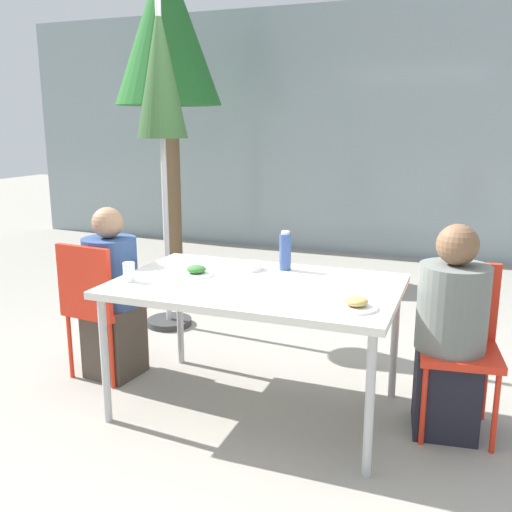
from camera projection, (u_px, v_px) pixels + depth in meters
ground_plane at (256, 408)px, 3.29m from camera, size 24.00×24.00×0.00m
building_facade at (383, 132)px, 6.89m from camera, size 10.00×0.20×3.00m
dining_table at (256, 292)px, 3.13m from camera, size 1.54×0.97×0.75m
chair_left at (97, 300)px, 3.58m from camera, size 0.44×0.44×0.89m
person_left at (112, 298)px, 3.62m from camera, size 0.34×0.34×1.10m
chair_right at (459, 333)px, 3.00m from camera, size 0.45×0.45×0.89m
person_right at (450, 338)px, 2.94m from camera, size 0.36×0.36×1.12m
closed_umbrella at (161, 86)px, 4.22m from camera, size 0.38×0.38×2.47m
plate_0 at (196, 272)px, 3.27m from camera, size 0.20×0.20×0.06m
plate_1 at (356, 304)px, 2.68m from camera, size 0.20×0.20×0.06m
bottle at (285, 251)px, 3.37m from camera, size 0.07×0.07×0.23m
drinking_cup at (129, 272)px, 3.13m from camera, size 0.07×0.07×0.11m
salad_bowl at (250, 266)px, 3.39m from camera, size 0.14×0.14×0.05m
tree_behind_left at (167, 33)px, 6.09m from camera, size 1.16×1.16×3.41m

